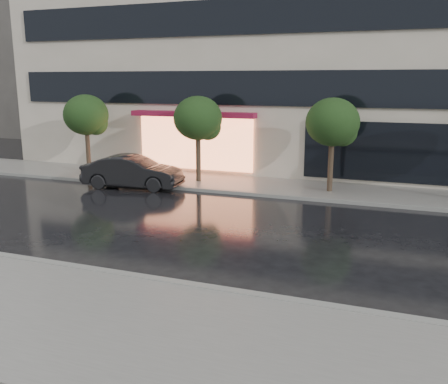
% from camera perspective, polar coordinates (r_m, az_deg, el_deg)
% --- Properties ---
extents(ground, '(120.00, 120.00, 0.00)m').
position_cam_1_polar(ground, '(13.18, -8.42, -8.27)').
color(ground, black).
rests_on(ground, ground).
extents(sidewalk_near, '(60.00, 4.50, 0.12)m').
position_cam_1_polar(sidewalk_near, '(10.68, -17.14, -13.57)').
color(sidewalk_near, slate).
rests_on(sidewalk_near, ground).
extents(sidewalk_far, '(60.00, 3.50, 0.12)m').
position_cam_1_polar(sidewalk_far, '(22.31, 4.42, 0.71)').
color(sidewalk_far, slate).
rests_on(sidewalk_far, ground).
extents(curb_near, '(60.00, 0.25, 0.14)m').
position_cam_1_polar(curb_near, '(12.35, -10.71, -9.47)').
color(curb_near, gray).
rests_on(curb_near, ground).
extents(curb_far, '(60.00, 0.25, 0.14)m').
position_cam_1_polar(curb_far, '(20.67, 3.05, -0.21)').
color(curb_far, gray).
rests_on(curb_far, ground).
extents(bg_building_left, '(14.00, 10.00, 12.00)m').
position_cam_1_polar(bg_building_left, '(50.11, -22.79, 13.27)').
color(bg_building_left, '#59544F').
rests_on(bg_building_left, ground).
extents(tree_far_west, '(2.20, 2.20, 3.99)m').
position_cam_1_polar(tree_far_west, '(25.67, -15.34, 8.33)').
color(tree_far_west, '#33261C').
rests_on(tree_far_west, ground).
extents(tree_mid_west, '(2.20, 2.20, 3.99)m').
position_cam_1_polar(tree_mid_west, '(22.68, -2.83, 8.24)').
color(tree_mid_west, '#33261C').
rests_on(tree_mid_west, ground).
extents(tree_mid_east, '(2.20, 2.20, 3.99)m').
position_cam_1_polar(tree_mid_east, '(21.03, 12.48, 7.61)').
color(tree_mid_east, '#33261C').
rests_on(tree_mid_east, ground).
extents(parked_car, '(4.53, 2.05, 1.44)m').
position_cam_1_polar(parked_car, '(22.31, -10.40, 2.27)').
color(parked_car, black).
rests_on(parked_car, ground).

